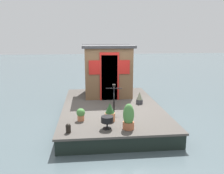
{
  "coord_description": "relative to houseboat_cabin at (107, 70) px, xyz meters",
  "views": [
    {
      "loc": [
        -7.94,
        0.82,
        2.86
      ],
      "look_at": [
        -0.2,
        0.0,
        1.16
      ],
      "focal_mm": 37.86,
      "sensor_mm": 36.0,
      "label": 1
    }
  ],
  "objects": [
    {
      "name": "potted_plant_mint",
      "position": [
        -1.48,
        -1.02,
        -0.82
      ],
      "size": [
        0.24,
        0.24,
        0.43
      ],
      "color": "#38383D",
      "rests_on": "houseboat_deck"
    },
    {
      "name": "houseboat_deck",
      "position": [
        -1.55,
        0.0,
        -1.26
      ],
      "size": [
        5.33,
        3.36,
        0.46
      ],
      "color": "#4C4742",
      "rests_on": "ground_plane"
    },
    {
      "name": "ground_plane",
      "position": [
        -1.55,
        0.0,
        -1.49
      ],
      "size": [
        60.0,
        60.0,
        0.0
      ],
      "primitive_type": "plane",
      "color": "#4C5B60"
    },
    {
      "name": "potted_plant_succulent",
      "position": [
        -3.1,
        0.2,
        -0.78
      ],
      "size": [
        0.3,
        0.3,
        0.53
      ],
      "color": "#C6754C",
      "rests_on": "houseboat_deck"
    },
    {
      "name": "houseboat_cabin",
      "position": [
        0.0,
        0.0,
        0.0
      ],
      "size": [
        1.86,
        2.01,
        2.04
      ],
      "color": "brown",
      "rests_on": "houseboat_deck"
    },
    {
      "name": "charcoal_grill",
      "position": [
        -3.67,
        0.33,
        -0.79
      ],
      "size": [
        0.32,
        0.32,
        0.33
      ],
      "color": "black",
      "rests_on": "houseboat_deck"
    },
    {
      "name": "mooring_bollard",
      "position": [
        -3.84,
        1.33,
        -0.9
      ],
      "size": [
        0.14,
        0.14,
        0.24
      ],
      "color": "black",
      "rests_on": "houseboat_deck"
    },
    {
      "name": "bicycle",
      "position": [
        -1.95,
        -0.05,
        -0.66
      ],
      "size": [
        1.65,
        0.5,
        0.8
      ],
      "color": "black",
      "rests_on": "houseboat_deck"
    },
    {
      "name": "potted_plant_rosemary",
      "position": [
        -3.74,
        -0.22,
        -0.71
      ],
      "size": [
        0.3,
        0.3,
        0.68
      ],
      "color": "#B2603D",
      "rests_on": "houseboat_deck"
    },
    {
      "name": "potted_plant_basil",
      "position": [
        -3.0,
        1.03,
        -0.83
      ],
      "size": [
        0.25,
        0.25,
        0.36
      ],
      "color": "#C6754C",
      "rests_on": "houseboat_deck"
    }
  ]
}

